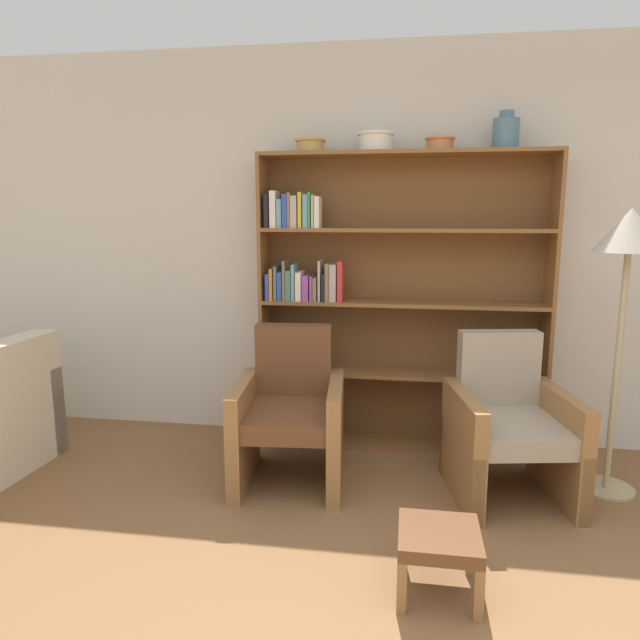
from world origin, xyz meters
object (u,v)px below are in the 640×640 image
(bowl_olive, at_px, (440,143))
(footstool, at_px, (439,543))
(bookshelf, at_px, (375,309))
(floor_lamp, at_px, (628,251))
(bowl_brass, at_px, (376,141))
(armchair_cushioned, at_px, (508,427))
(armchair_leather, at_px, (290,415))
(vase_tall, at_px, (506,133))
(bowl_stoneware, at_px, (311,145))

(bowl_olive, xyz_separation_m, footstool, (-0.01, -1.60, -1.83))
(bookshelf, distance_m, floor_lamp, 1.57)
(bowl_brass, relative_size, armchair_cushioned, 0.26)
(armchair_leather, height_order, armchair_cushioned, same)
(bookshelf, xyz_separation_m, floor_lamp, (1.41, -0.51, 0.44))
(bowl_olive, bearing_deg, bowl_brass, 180.00)
(bowl_brass, bearing_deg, bookshelf, 51.08)
(bowl_brass, distance_m, vase_tall, 0.82)
(bowl_olive, bearing_deg, bowl_stoneware, 180.00)
(armchair_cushioned, bearing_deg, bowl_brass, -47.16)
(bookshelf, xyz_separation_m, vase_tall, (0.80, -0.02, 1.15))
(bookshelf, bearing_deg, armchair_cushioned, -38.15)
(floor_lamp, bearing_deg, bookshelf, 160.23)
(bowl_brass, xyz_separation_m, armchair_leather, (-0.46, -0.62, -1.68))
(vase_tall, distance_m, armchair_cushioned, 1.82)
(armchair_leather, bearing_deg, bowl_olive, -149.75)
(floor_lamp, bearing_deg, bowl_brass, 161.18)
(bookshelf, bearing_deg, bowl_stoneware, -177.35)
(bowl_olive, xyz_separation_m, floor_lamp, (1.02, -0.49, -0.65))
(bowl_brass, relative_size, floor_lamp, 0.15)
(bookshelf, xyz_separation_m, bowl_stoneware, (-0.45, -0.02, 1.10))
(bookshelf, distance_m, bowl_brass, 1.12)
(bowl_olive, height_order, floor_lamp, bowl_olive)
(armchair_leather, relative_size, floor_lamp, 0.56)
(floor_lamp, bearing_deg, armchair_leather, -176.05)
(floor_lamp, bearing_deg, footstool, -132.99)
(bowl_olive, bearing_deg, armchair_leather, -144.51)
(bookshelf, bearing_deg, floor_lamp, -19.77)
(bookshelf, relative_size, footstool, 5.82)
(armchair_cushioned, height_order, floor_lamp, floor_lamp)
(bowl_brass, bearing_deg, floor_lamp, -18.82)
(armchair_leather, height_order, footstool, armchair_leather)
(bowl_stoneware, xyz_separation_m, armchair_cushioned, (1.26, -0.62, -1.66))
(bowl_olive, height_order, vase_tall, vase_tall)
(armchair_leather, distance_m, floor_lamp, 2.14)
(vase_tall, distance_m, footstool, 2.51)
(bowl_brass, height_order, bowl_olive, bowl_brass)
(bowl_stoneware, height_order, bowl_olive, bowl_stoneware)
(vase_tall, bearing_deg, armchair_cushioned, -88.67)
(bowl_olive, relative_size, armchair_leather, 0.21)
(bookshelf, bearing_deg, footstool, -76.77)
(footstool, bearing_deg, bowl_brass, 103.97)
(bowl_brass, height_order, footstool, bowl_brass)
(floor_lamp, bearing_deg, bowl_olive, 154.45)
(floor_lamp, relative_size, footstool, 4.76)
(bookshelf, distance_m, bowl_olive, 1.16)
(bowl_olive, xyz_separation_m, armchair_cushioned, (0.42, -0.62, -1.66))
(bookshelf, height_order, bowl_brass, bowl_brass)
(bookshelf, bearing_deg, bowl_olive, -3.01)
(vase_tall, xyz_separation_m, floor_lamp, (0.62, -0.49, -0.70))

